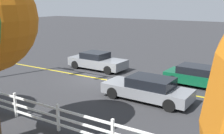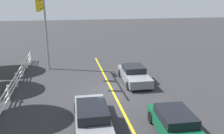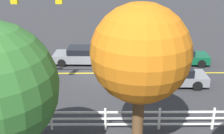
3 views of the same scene
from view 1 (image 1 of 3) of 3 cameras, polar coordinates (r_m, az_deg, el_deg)
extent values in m
plane|color=#2D2D30|center=(18.46, -2.97, -2.45)|extent=(120.00, 120.00, 0.00)
cube|color=gold|center=(16.59, 8.49, -4.45)|extent=(28.00, 0.16, 0.01)
cube|color=#0C4C2D|center=(17.56, 18.09, -2.24)|extent=(4.24, 2.01, 0.58)
cube|color=black|center=(17.49, 17.57, -0.51)|extent=(2.24, 1.72, 0.45)
cylinder|color=black|center=(16.51, 21.84, -4.26)|extent=(0.65, 0.26, 0.64)
cylinder|color=black|center=(18.79, 14.72, -1.58)|extent=(0.65, 0.26, 0.64)
cylinder|color=black|center=(17.31, 12.77, -2.78)|extent=(0.65, 0.26, 0.64)
cube|color=slate|center=(20.86, -3.07, 0.99)|extent=(4.62, 1.97, 0.64)
cube|color=black|center=(20.88, -3.60, 2.54)|extent=(1.91, 1.70, 0.46)
cylinder|color=black|center=(20.75, 1.79, 0.30)|extent=(0.65, 0.24, 0.64)
cylinder|color=black|center=(19.36, -0.88, -0.68)|extent=(0.65, 0.24, 0.64)
cylinder|color=black|center=(22.50, -4.95, 1.32)|extent=(0.65, 0.24, 0.64)
cylinder|color=black|center=(21.22, -7.81, 0.48)|extent=(0.65, 0.24, 0.64)
cube|color=slate|center=(14.47, 7.36, -5.08)|extent=(4.82, 1.91, 0.56)
cube|color=black|center=(14.21, 8.29, -3.20)|extent=(2.37, 1.66, 0.51)
cylinder|color=black|center=(14.61, 0.15, -5.53)|extent=(0.65, 0.24, 0.64)
cylinder|color=black|center=(15.94, 3.42, -3.89)|extent=(0.65, 0.24, 0.64)
cylinder|color=black|center=(13.22, 12.10, -7.97)|extent=(0.65, 0.24, 0.64)
cylinder|color=black|center=(14.68, 14.50, -5.89)|extent=(0.65, 0.24, 0.64)
cube|color=white|center=(9.80, 0.14, -14.04)|extent=(0.10, 0.10, 1.15)
cube|color=white|center=(11.24, -11.40, -10.51)|extent=(0.10, 0.10, 1.15)
cube|color=white|center=(13.05, -19.84, -7.59)|extent=(0.10, 0.10, 1.15)
cube|color=white|center=(11.10, -11.49, -8.74)|extent=(26.00, 0.06, 0.09)
cube|color=white|center=(11.23, -11.40, -10.39)|extent=(26.00, 0.06, 0.09)
cube|color=white|center=(11.37, -11.32, -11.87)|extent=(26.00, 0.06, 0.09)
camera|label=2|loc=(12.67, 58.64, 14.12)|focal=36.32mm
camera|label=3|loc=(10.58, -83.71, 15.53)|focal=43.51mm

